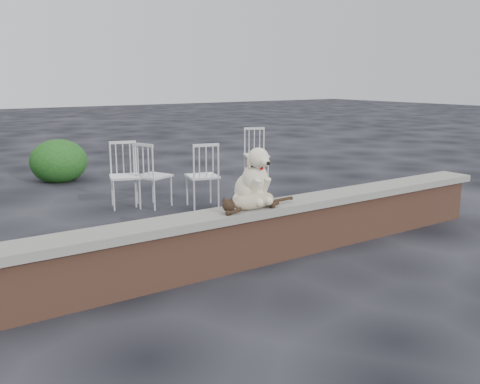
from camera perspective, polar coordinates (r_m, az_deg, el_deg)
ground at (r=5.60m, az=3.76°, el=-7.00°), size 60.00×60.00×0.00m
brick_wall at (r=5.52m, az=3.80°, el=-4.55°), size 6.00×0.30×0.50m
capstone at (r=5.45m, az=3.84°, el=-1.63°), size 6.20×0.40×0.08m
dog at (r=5.29m, az=1.17°, el=1.79°), size 0.41×0.53×0.61m
cat at (r=5.17m, az=1.40°, el=-0.89°), size 1.05×0.27×0.18m
chair_c at (r=7.64m, az=-4.07°, el=1.85°), size 0.67×0.67×0.94m
chair_b at (r=7.76m, az=-12.24°, el=1.77°), size 0.70×0.70×0.94m
chair_d at (r=9.68m, az=1.76°, el=4.07°), size 0.74×0.74×0.94m
chair_e at (r=7.73m, az=-9.32°, el=1.85°), size 0.73×0.73×0.94m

